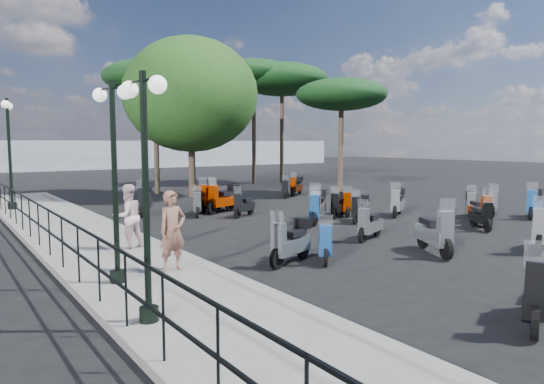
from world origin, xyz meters
TOP-DOWN VIEW (x-y plane):
  - ground at (0.00, 0.00)m, footprint 120.00×120.00m
  - sidewalk at (-6.50, 3.00)m, footprint 3.00×30.00m
  - railing at (-7.80, 2.80)m, footprint 0.04×26.04m
  - lamp_post_0 at (-7.46, -3.35)m, footprint 0.36×1.08m
  - lamp_post_1 at (-7.20, -1.05)m, footprint 0.47×1.10m
  - lamp_post_2 at (-7.40, 11.63)m, footprint 0.53×1.27m
  - woman at (-5.98, -0.86)m, footprint 0.67×0.49m
  - pedestrian_far at (-6.02, 1.81)m, footprint 0.91×0.77m
  - scooter_1 at (-2.53, -6.59)m, footprint 1.68×0.95m
  - scooter_2 at (-2.47, -1.64)m, footprint 1.03×1.21m
  - scooter_3 at (-3.24, -1.33)m, footprint 1.57×0.83m
  - scooter_4 at (-1.73, 6.56)m, footprint 0.87×1.42m
  - scooter_5 at (-3.30, 7.88)m, footprint 1.07×1.62m
  - scooter_8 at (0.30, -2.68)m, footprint 1.06×1.70m
  - scooter_9 at (0.80, 2.63)m, footprint 1.16×1.37m
  - scooter_10 at (1.30, 2.98)m, footprint 1.47×1.30m
  - scooter_11 at (-0.38, 5.37)m, footprint 1.34×0.87m
  - scooter_14 at (0.29, -0.46)m, footprint 1.48×0.75m
  - scooter_15 at (2.93, 3.36)m, footprint 0.88×1.35m
  - scooter_16 at (-0.45, 6.78)m, footprint 1.74×0.87m
  - scooter_17 at (-0.40, 7.14)m, footprint 1.60×1.06m
  - scooter_20 at (4.46, -1.39)m, footprint 0.95×1.27m
  - scooter_21 at (5.36, -0.80)m, footprint 1.08×1.40m
  - scooter_22 at (2.53, 3.21)m, footprint 1.38×0.90m
  - scooter_23 at (5.89, 10.10)m, footprint 1.39×1.04m
  - scooter_26 at (6.54, 0.33)m, footprint 1.38×1.07m
  - scooter_27 at (8.34, -1.14)m, footprint 1.69×0.81m
  - scooter_28 at (4.56, 2.13)m, footprint 1.51×1.05m
  - scooter_29 at (4.72, 9.58)m, footprint 0.97×1.31m
  - scooter_30 at (-0.70, 7.43)m, footprint 1.60×1.06m
  - scooter_31 at (2.34, 1.94)m, footprint 1.38×0.90m
  - scooter_32 at (7.71, 0.17)m, footprint 1.38×1.07m
  - broadleaf_tree at (1.03, 12.64)m, footprint 6.82×6.82m
  - pine_0 at (8.11, 17.65)m, footprint 5.35×5.35m
  - pine_1 at (10.03, 17.05)m, footprint 6.36×6.36m
  - pine_2 at (0.15, 15.21)m, footprint 5.51×5.51m
  - pine_3 at (8.22, 9.22)m, footprint 4.90×4.90m
  - distant_hills at (0.00, 45.00)m, footprint 70.00×8.00m

SIDE VIEW (x-z plane):
  - ground at x=0.00m, z-range 0.00..0.00m
  - sidewalk at x=-6.50m, z-range 0.00..0.15m
  - scooter_11 at x=-0.38m, z-range -0.18..1.01m
  - scooter_2 at x=-2.47m, z-range -0.18..1.01m
  - scooter_20 at x=4.46m, z-range -0.18..1.01m
  - scooter_15 at x=2.93m, z-range -0.18..1.02m
  - scooter_14 at x=0.29m, z-range -0.19..1.04m
  - scooter_29 at x=4.72m, z-range -0.15..1.05m
  - scooter_22 at x=2.53m, z-range -0.15..1.06m
  - scooter_31 at x=2.34m, z-range -0.15..1.06m
  - scooter_21 at x=5.36m, z-range -0.20..1.12m
  - scooter_4 at x=-1.73m, z-range -0.15..1.07m
  - scooter_9 at x=0.80m, z-range -0.21..1.14m
  - scooter_23 at x=5.89m, z-range -0.16..1.11m
  - scooter_26 at x=6.54m, z-range -0.16..1.12m
  - scooter_32 at x=7.71m, z-range -0.16..1.12m
  - scooter_3 at x=-3.24m, z-range -0.16..1.15m
  - scooter_17 at x=-0.40m, z-range -0.22..1.21m
  - scooter_30 at x=-0.70m, z-range -0.22..1.21m
  - scooter_1 at x=-2.53m, z-range -0.22..1.22m
  - scooter_28 at x=4.56m, z-range -0.17..1.18m
  - scooter_8 at x=0.30m, z-range -0.23..1.26m
  - scooter_27 at x=8.34m, z-range -0.17..1.22m
  - scooter_5 at x=-3.30m, z-range -0.18..1.25m
  - scooter_10 at x=1.30m, z-range -0.18..1.25m
  - scooter_16 at x=-0.45m, z-range -0.18..1.26m
  - railing at x=-7.80m, z-range 0.35..1.45m
  - pedestrian_far at x=-6.02m, z-range 0.15..1.77m
  - woman at x=-5.98m, z-range 0.15..1.83m
  - distant_hills at x=0.00m, z-range 0.00..3.00m
  - lamp_post_0 at x=-7.46m, z-range 0.41..4.08m
  - lamp_post_1 at x=-7.20m, z-range 0.42..4.21m
  - lamp_post_2 at x=-7.40m, z-range 0.46..4.86m
  - broadleaf_tree at x=1.03m, z-range 1.15..9.27m
  - pine_3 at x=8.22m, z-range 2.23..8.45m
  - pine_2 at x=0.15m, z-range 2.63..9.88m
  - pine_1 at x=10.03m, z-range 2.97..11.19m
  - pine_0 at x=8.11m, z-range 3.20..11.55m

